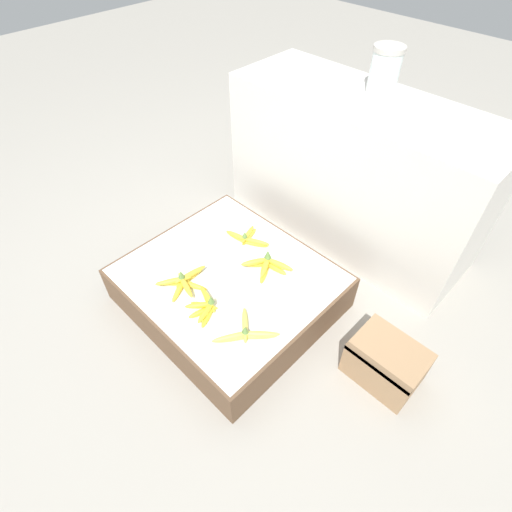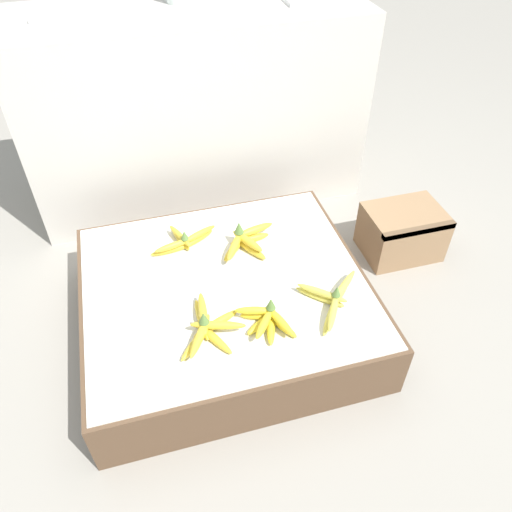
{
  "view_description": "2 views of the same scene",
  "coord_description": "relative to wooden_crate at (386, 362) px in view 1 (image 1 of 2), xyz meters",
  "views": [
    {
      "loc": [
        0.97,
        -0.8,
        1.63
      ],
      "look_at": [
        0.15,
        0.04,
        0.41
      ],
      "focal_mm": 28.0,
      "sensor_mm": 36.0,
      "label": 1
    },
    {
      "loc": [
        -0.21,
        -1.13,
        1.38
      ],
      "look_at": [
        0.11,
        0.01,
        0.29
      ],
      "focal_mm": 35.0,
      "sensor_mm": 36.0,
      "label": 2
    }
  ],
  "objects": [
    {
      "name": "display_platform",
      "position": [
        -0.77,
        -0.19,
        0.0
      ],
      "size": [
        0.93,
        0.84,
        0.21
      ],
      "color": "brown",
      "rests_on": "ground_plane"
    },
    {
      "name": "banana_bunch_front_midleft",
      "position": [
        -0.87,
        -0.38,
        0.13
      ],
      "size": [
        0.21,
        0.24,
        0.09
      ],
      "color": "gold",
      "rests_on": "display_platform"
    },
    {
      "name": "foam_tray_white",
      "position": [
        -0.21,
        0.65,
        0.72
      ],
      "size": [
        0.23,
        0.18,
        0.02
      ],
      "color": "white",
      "rests_on": "back_vendor_table"
    },
    {
      "name": "foam_tray_dark",
      "position": [
        -1.11,
        0.71,
        0.72
      ],
      "size": [
        0.27,
        0.16,
        0.02
      ],
      "color": "white",
      "rests_on": "back_vendor_table"
    },
    {
      "name": "banana_bunch_middle_midright",
      "position": [
        -0.66,
        -0.04,
        0.14
      ],
      "size": [
        0.22,
        0.17,
        0.1
      ],
      "color": "gold",
      "rests_on": "display_platform"
    },
    {
      "name": "back_vendor_table",
      "position": [
        -0.69,
        0.67,
        0.3
      ],
      "size": [
        1.39,
        0.5,
        0.81
      ],
      "color": "beige",
      "rests_on": "ground_plane"
    },
    {
      "name": "banana_bunch_front_right",
      "position": [
        -0.47,
        -0.37,
        0.13
      ],
      "size": [
        0.22,
        0.23,
        0.08
      ],
      "color": "#DBCC4C",
      "rests_on": "display_platform"
    },
    {
      "name": "ground_plane",
      "position": [
        -0.77,
        -0.19,
        -0.1
      ],
      "size": [
        10.0,
        10.0,
        0.0
      ],
      "primitive_type": "plane",
      "color": "gray"
    },
    {
      "name": "glass_jar",
      "position": [
        -0.69,
        0.75,
        0.81
      ],
      "size": [
        0.14,
        0.14,
        0.21
      ],
      "color": "silver",
      "rests_on": "back_vendor_table"
    },
    {
      "name": "banana_bunch_front_midright",
      "position": [
        -0.69,
        -0.4,
        0.13
      ],
      "size": [
        0.17,
        0.15,
        0.09
      ],
      "color": "yellow",
      "rests_on": "display_platform"
    },
    {
      "name": "banana_bunch_middle_midleft",
      "position": [
        -0.87,
        0.03,
        0.13
      ],
      "size": [
        0.25,
        0.15,
        0.08
      ],
      "color": "gold",
      "rests_on": "display_platform"
    },
    {
      "name": "wooden_crate",
      "position": [
        0.0,
        0.0,
        0.0
      ],
      "size": [
        0.3,
        0.22,
        0.2
      ],
      "color": "#997551",
      "rests_on": "ground_plane"
    }
  ]
}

